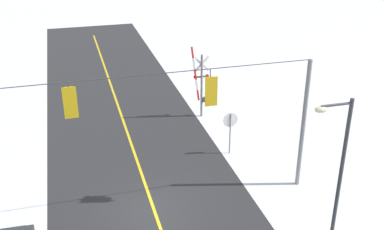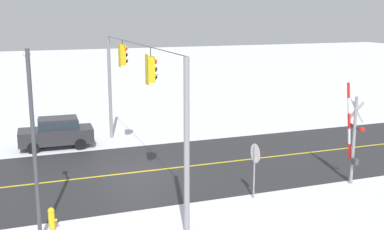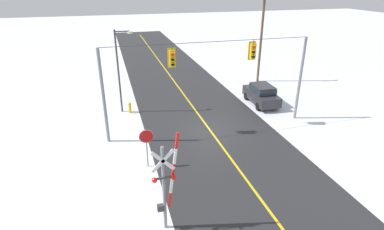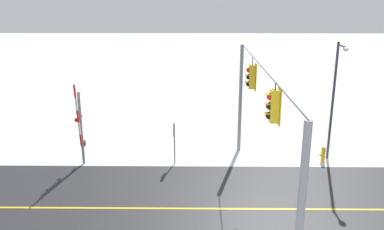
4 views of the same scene
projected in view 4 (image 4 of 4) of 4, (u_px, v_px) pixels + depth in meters
name	position (u px, v px, depth m)	size (l,w,h in m)	color
ground_plane	(254.00, 209.00, 17.66)	(160.00, 160.00, 0.00)	silver
signal_span	(259.00, 120.00, 16.41)	(14.20, 0.47, 6.22)	gray
stop_sign	(174.00, 134.00, 21.91)	(0.80, 0.09, 2.35)	gray
railroad_crossing	(80.00, 124.00, 21.69)	(1.17, 0.31, 4.54)	gray
streetlamp_near	(335.00, 91.00, 21.84)	(1.39, 0.28, 6.50)	#38383D
fire_hydrant	(323.00, 154.00, 22.46)	(0.24, 0.31, 0.88)	gold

